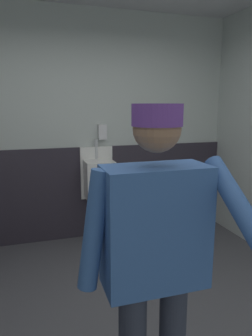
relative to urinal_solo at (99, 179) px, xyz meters
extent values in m
cube|color=silver|center=(-0.14, 0.22, 0.60)|extent=(4.32, 0.12, 2.75)
cube|color=#2D2833|center=(-0.14, 0.14, -0.20)|extent=(3.72, 0.03, 1.15)
cube|color=white|center=(0.00, 0.13, 0.05)|extent=(0.40, 0.05, 0.65)
cube|color=white|center=(0.00, -0.04, 0.00)|extent=(0.34, 0.30, 0.45)
cylinder|color=#B7BABF|center=(0.00, 0.12, 0.34)|extent=(0.04, 0.04, 0.24)
cylinder|color=#B7BABF|center=(0.00, 0.09, -0.50)|extent=(0.05, 0.05, 0.55)
cube|color=#335999|center=(-0.23, -2.31, 0.31)|extent=(0.50, 0.24, 0.59)
cylinder|color=#335999|center=(-0.52, -2.31, 0.33)|extent=(0.17, 0.09, 0.56)
cylinder|color=#335999|center=(0.07, -2.54, 0.44)|extent=(0.09, 0.50, 0.39)
sphere|color=#8C664C|center=(-0.23, -2.31, 0.77)|extent=(0.22, 0.22, 0.22)
cylinder|color=#60388C|center=(-0.23, -2.31, 0.83)|extent=(0.23, 0.23, 0.10)
cube|color=silver|center=(0.08, 0.12, 0.55)|extent=(0.10, 0.07, 0.18)
camera|label=1|loc=(-0.77, -3.60, 0.87)|focal=33.36mm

